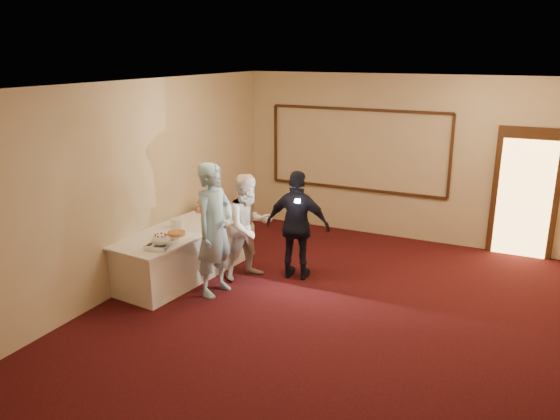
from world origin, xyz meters
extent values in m
plane|color=black|center=(0.00, 0.00, 0.00)|extent=(7.00, 7.00, 0.00)
cube|color=beige|center=(0.00, 3.50, 1.50)|extent=(6.00, 0.04, 3.00)
cube|color=beige|center=(0.00, -3.50, 1.50)|extent=(6.00, 0.04, 3.00)
cube|color=beige|center=(-3.00, 0.00, 1.50)|extent=(0.04, 7.00, 3.00)
cube|color=white|center=(0.00, 0.00, 3.00)|extent=(6.00, 7.00, 0.04)
cube|color=#371E10|center=(-0.80, 3.47, 0.85)|extent=(3.40, 0.04, 0.05)
cube|color=#371E10|center=(-0.80, 3.47, 2.35)|extent=(3.40, 0.04, 0.05)
cube|color=#371E10|center=(-2.50, 3.47, 1.60)|extent=(0.05, 0.04, 1.50)
cube|color=#371E10|center=(0.90, 3.47, 1.60)|extent=(0.05, 0.04, 1.50)
cube|color=#371E10|center=(2.15, 3.46, 1.10)|extent=(1.05, 0.06, 2.20)
cube|color=#FFBF66|center=(2.15, 3.43, 1.00)|extent=(0.85, 0.02, 2.00)
cube|color=white|center=(-2.51, 0.27, 0.37)|extent=(1.12, 2.48, 0.74)
cube|color=white|center=(-2.51, 0.27, 0.76)|extent=(1.24, 2.63, 0.03)
cube|color=silver|center=(-2.31, -0.55, 0.79)|extent=(0.39, 0.47, 0.04)
ellipsoid|color=white|center=(-2.31, -0.55, 0.87)|extent=(0.27, 0.27, 0.12)
cube|color=silver|center=(-2.22, -0.43, 0.81)|extent=(0.19, 0.26, 0.01)
cylinder|color=#D7514A|center=(-2.74, 1.16, 0.96)|extent=(0.02, 0.02, 0.38)
cylinder|color=#D7514A|center=(-2.74, 1.16, 0.78)|extent=(0.28, 0.28, 0.01)
cylinder|color=#D7514A|center=(-2.74, 1.16, 0.93)|extent=(0.22, 0.22, 0.01)
cylinder|color=#D7514A|center=(-2.74, 1.16, 1.08)|extent=(0.15, 0.15, 0.01)
cylinder|color=white|center=(-2.62, 0.24, 0.84)|extent=(0.17, 0.17, 0.14)
cylinder|color=white|center=(-2.62, 0.24, 0.91)|extent=(0.18, 0.18, 0.01)
cylinder|color=white|center=(-2.31, 0.71, 0.84)|extent=(0.18, 0.18, 0.15)
cylinder|color=white|center=(-2.31, 0.71, 0.92)|extent=(0.19, 0.19, 0.01)
cylinder|color=white|center=(-2.40, -0.08, 0.78)|extent=(0.30, 0.30, 0.01)
cylinder|color=brown|center=(-2.40, -0.08, 0.81)|extent=(0.26, 0.26, 0.05)
imported|color=#9CD2EF|center=(-1.73, -0.08, 0.96)|extent=(0.54, 0.75, 1.92)
imported|color=silver|center=(-1.57, 0.63, 0.81)|extent=(0.94, 1.00, 1.63)
imported|color=black|center=(-0.89, 0.92, 0.84)|extent=(1.03, 0.53, 1.69)
cube|color=white|center=(-0.78, 0.64, 1.31)|extent=(0.07, 0.05, 0.05)
camera|label=1|loc=(2.24, -6.28, 3.39)|focal=35.00mm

